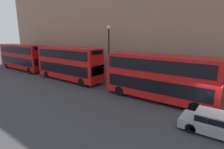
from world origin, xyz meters
name	(u,v)px	position (x,y,z in m)	size (l,w,h in m)	color
ground_plane	(211,120)	(0.00, 0.00, 0.00)	(200.00, 200.00, 0.00)	#38383A
bus_leading	(159,76)	(1.60, 4.68, 2.33)	(2.59, 10.23, 4.22)	red
bus_second_in_queue	(69,62)	(1.60, 17.24, 2.43)	(2.59, 10.30, 4.42)	red
bus_third_in_queue	(23,56)	(1.60, 29.51, 2.42)	(2.59, 11.25, 4.39)	#B20C0F
car_dark_sedan	(218,124)	(-1.80, -0.58, 0.71)	(1.87, 4.40, 1.33)	gray
street_lamp	(109,49)	(3.74, 12.13, 4.34)	(0.44, 0.44, 7.11)	black
pedestrian	(51,67)	(3.61, 24.37, 0.83)	(0.36, 0.36, 1.79)	#26262D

